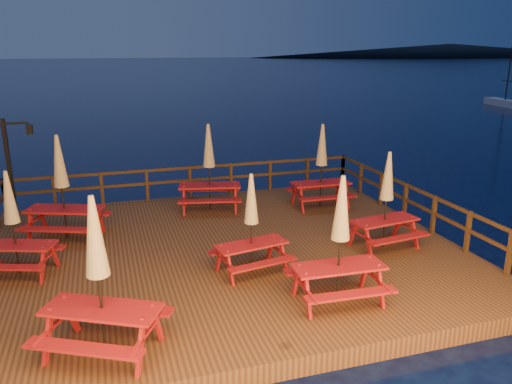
% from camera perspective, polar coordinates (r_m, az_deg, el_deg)
% --- Properties ---
extents(ground, '(500.00, 500.00, 0.00)m').
position_cam_1_polar(ground, '(13.24, -3.73, -8.05)').
color(ground, black).
rests_on(ground, ground).
extents(deck, '(12.00, 10.00, 0.40)m').
position_cam_1_polar(deck, '(13.15, -3.74, -7.26)').
color(deck, '#442816').
rests_on(deck, ground).
extents(deck_piles, '(11.44, 9.44, 1.40)m').
position_cam_1_polar(deck_piles, '(13.36, -3.70, -9.23)').
color(deck_piles, '#322310').
rests_on(deck_piles, ground).
extents(railing, '(11.80, 9.75, 1.10)m').
position_cam_1_polar(railing, '(14.45, -5.48, -1.03)').
color(railing, '#322310').
rests_on(railing, deck).
extents(lamp_post, '(0.85, 0.18, 3.00)m').
position_cam_1_polar(lamp_post, '(16.82, -25.96, 3.49)').
color(lamp_post, black).
rests_on(lamp_post, deck).
extents(headland_right, '(230.40, 86.40, 7.00)m').
position_cam_1_polar(headland_right, '(306.10, 21.33, 14.86)').
color(headland_right, black).
rests_on(headland_right, ground).
extents(sailboat, '(2.19, 6.49, 9.50)m').
position_cam_1_polar(sailboat, '(52.80, 26.87, 8.99)').
color(sailboat, silver).
rests_on(sailboat, ground).
extents(picnic_table_0, '(2.08, 1.89, 2.45)m').
position_cam_1_polar(picnic_table_0, '(12.45, -26.08, -3.09)').
color(picnic_table_0, maroon).
rests_on(picnic_table_0, deck).
extents(picnic_table_1, '(1.93, 1.60, 2.71)m').
position_cam_1_polar(picnic_table_1, '(16.18, 7.49, 3.15)').
color(picnic_table_1, maroon).
rests_on(picnic_table_1, deck).
extents(picnic_table_2, '(1.93, 1.62, 2.67)m').
position_cam_1_polar(picnic_table_2, '(10.08, 9.59, -5.24)').
color(picnic_table_2, maroon).
rests_on(picnic_table_2, deck).
extents(picnic_table_3, '(1.96, 1.69, 2.54)m').
position_cam_1_polar(picnic_table_3, '(13.15, 14.68, -0.74)').
color(picnic_table_3, maroon).
rests_on(picnic_table_3, deck).
extents(picnic_table_4, '(1.87, 1.64, 2.36)m').
position_cam_1_polar(picnic_table_4, '(11.31, -0.54, -3.46)').
color(picnic_table_4, maroon).
rests_on(picnic_table_4, deck).
extents(picnic_table_5, '(2.45, 2.24, 2.86)m').
position_cam_1_polar(picnic_table_5, '(14.24, -21.32, 0.66)').
color(picnic_table_5, maroon).
rests_on(picnic_table_5, deck).
extents(picnic_table_6, '(2.23, 1.97, 2.77)m').
position_cam_1_polar(picnic_table_6, '(15.75, -5.39, 2.97)').
color(picnic_table_6, maroon).
rests_on(picnic_table_6, deck).
extents(picnic_table_7, '(2.49, 2.35, 2.81)m').
position_cam_1_polar(picnic_table_7, '(8.68, -17.57, -8.95)').
color(picnic_table_7, maroon).
rests_on(picnic_table_7, deck).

